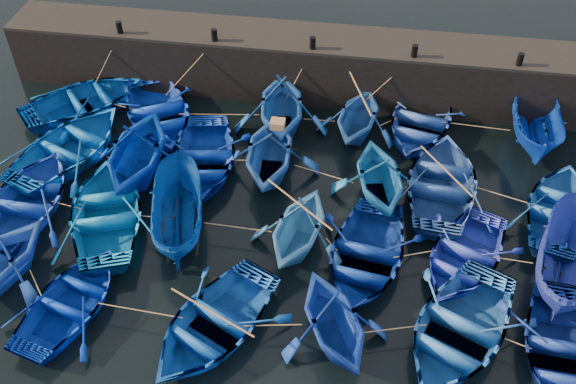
# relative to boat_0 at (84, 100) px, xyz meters

# --- Properties ---
(ground) EXTENTS (120.00, 120.00, 0.00)m
(ground) POSITION_rel_boat_0_xyz_m (9.22, -7.56, -0.53)
(ground) COLOR black
(ground) RESTS_ON ground
(quay_wall) EXTENTS (26.00, 2.50, 2.50)m
(quay_wall) POSITION_rel_boat_0_xyz_m (9.22, 2.94, 0.72)
(quay_wall) COLOR black
(quay_wall) RESTS_ON ground
(quay_top) EXTENTS (26.00, 2.50, 0.12)m
(quay_top) POSITION_rel_boat_0_xyz_m (9.22, 2.94, 2.03)
(quay_top) COLOR black
(quay_top) RESTS_ON quay_wall
(bollard_0) EXTENTS (0.24, 0.24, 0.50)m
(bollard_0) POSITION_rel_boat_0_xyz_m (1.22, 2.04, 2.34)
(bollard_0) COLOR black
(bollard_0) RESTS_ON quay_top
(bollard_1) EXTENTS (0.24, 0.24, 0.50)m
(bollard_1) POSITION_rel_boat_0_xyz_m (5.22, 2.04, 2.34)
(bollard_1) COLOR black
(bollard_1) RESTS_ON quay_top
(bollard_2) EXTENTS (0.24, 0.24, 0.50)m
(bollard_2) POSITION_rel_boat_0_xyz_m (9.22, 2.04, 2.34)
(bollard_2) COLOR black
(bollard_2) RESTS_ON quay_top
(bollard_3) EXTENTS (0.24, 0.24, 0.50)m
(bollard_3) POSITION_rel_boat_0_xyz_m (13.22, 2.04, 2.34)
(bollard_3) COLOR black
(bollard_3) RESTS_ON quay_top
(bollard_4) EXTENTS (0.24, 0.24, 0.50)m
(bollard_4) POSITION_rel_boat_0_xyz_m (17.22, 2.04, 2.34)
(bollard_4) COLOR black
(bollard_4) RESTS_ON quay_top
(boat_0) EXTENTS (6.29, 6.19, 1.07)m
(boat_0) POSITION_rel_boat_0_xyz_m (0.00, 0.00, 0.00)
(boat_0) COLOR #003E8F
(boat_0) RESTS_ON ground
(boat_1) EXTENTS (5.88, 6.50, 1.11)m
(boat_1) POSITION_rel_boat_0_xyz_m (3.24, -0.35, 0.02)
(boat_1) COLOR #0935C9
(boat_1) RESTS_ON ground
(boat_2) EXTENTS (4.41, 4.91, 2.31)m
(boat_2) POSITION_rel_boat_0_xyz_m (8.25, 0.10, 0.62)
(boat_2) COLOR #164C9A
(boat_2) RESTS_ON ground
(boat_3) EXTENTS (3.85, 4.26, 1.96)m
(boat_3) POSITION_rel_boat_0_xyz_m (11.31, 0.14, 0.45)
(boat_3) COLOR #1C4F92
(boat_3) RESTS_ON ground
(boat_4) EXTENTS (4.58, 5.64, 1.03)m
(boat_4) POSITION_rel_boat_0_xyz_m (13.75, 0.75, -0.02)
(boat_4) COLOR #1F4398
(boat_4) RESTS_ON ground
(boat_5) EXTENTS (2.01, 4.86, 1.85)m
(boat_5) POSITION_rel_boat_0_xyz_m (18.14, 0.61, 0.39)
(boat_5) COLOR #052F95
(boat_5) RESTS_ON ground
(boat_6) EXTENTS (5.56, 6.43, 1.12)m
(boat_6) POSITION_rel_boat_0_xyz_m (0.61, -3.02, 0.03)
(boat_6) COLOR #0651B3
(boat_6) RESTS_ON ground
(boat_7) EXTENTS (4.10, 4.74, 2.46)m
(boat_7) POSITION_rel_boat_0_xyz_m (3.58, -3.52, 0.70)
(boat_7) COLOR #002C9A
(boat_7) RESTS_ON ground
(boat_8) EXTENTS (4.43, 5.59, 1.05)m
(boat_8) POSITION_rel_boat_0_xyz_m (5.77, -2.85, -0.01)
(boat_8) COLOR #072D97
(boat_8) RESTS_ON ground
(boat_9) EXTENTS (3.91, 4.46, 2.24)m
(boat_9) POSITION_rel_boat_0_xyz_m (8.30, -2.74, 0.58)
(boat_9) COLOR #1A4C94
(boat_9) RESTS_ON ground
(boat_10) EXTENTS (4.18, 4.58, 2.06)m
(boat_10) POSITION_rel_boat_0_xyz_m (12.33, -3.37, 0.49)
(boat_10) COLOR #1361A6
(boat_10) RESTS_ON ground
(boat_11) EXTENTS (4.27, 5.62, 1.10)m
(boat_11) POSITION_rel_boat_0_xyz_m (14.59, -2.87, 0.01)
(boat_11) COLOR navy
(boat_11) RESTS_ON ground
(boat_12) EXTENTS (4.59, 5.52, 0.99)m
(boat_12) POSITION_rel_boat_0_xyz_m (18.58, -3.55, -0.04)
(boat_12) COLOR #14509F
(boat_12) RESTS_ON ground
(boat_13) EXTENTS (3.69, 5.10, 1.04)m
(boat_13) POSITION_rel_boat_0_xyz_m (0.31, -5.92, -0.01)
(boat_13) COLOR navy
(boat_13) RESTS_ON ground
(boat_14) EXTENTS (5.29, 6.18, 1.08)m
(boat_14) POSITION_rel_boat_0_xyz_m (3.27, -6.12, 0.01)
(boat_14) COLOR #0868B9
(boat_14) RESTS_ON ground
(boat_15) EXTENTS (2.73, 4.77, 1.74)m
(boat_15) POSITION_rel_boat_0_xyz_m (5.75, -6.11, 0.33)
(boat_15) COLOR navy
(boat_15) RESTS_ON ground
(boat_16) EXTENTS (3.88, 4.27, 1.94)m
(boat_16) POSITION_rel_boat_0_xyz_m (9.85, -6.17, 0.44)
(boat_16) COLOR #3174BE
(boat_16) RESTS_ON ground
(boat_17) EXTENTS (4.22, 5.40, 1.02)m
(boat_17) POSITION_rel_boat_0_xyz_m (12.07, -6.68, -0.02)
(boat_17) COLOR navy
(boat_17) RESTS_ON ground
(boat_18) EXTENTS (4.71, 5.36, 0.92)m
(boat_18) POSITION_rel_boat_0_xyz_m (15.19, -6.17, -0.07)
(boat_18) COLOR #1F32B9
(boat_18) RESTS_ON ground
(boat_19) EXTENTS (3.05, 5.10, 1.85)m
(boat_19) POSITION_rel_boat_0_xyz_m (18.20, -6.24, 0.39)
(boat_19) COLOR navy
(boat_19) RESTS_ON ground
(boat_21) EXTENTS (4.02, 4.88, 0.88)m
(boat_21) POSITION_rel_boat_0_xyz_m (3.48, -9.82, -0.09)
(boat_21) COLOR #00238E
(boat_21) RESTS_ON ground
(boat_22) EXTENTS (5.23, 5.86, 1.00)m
(boat_22) POSITION_rel_boat_0_xyz_m (7.89, -9.94, -0.03)
(boat_22) COLOR #0A4296
(boat_22) RESTS_ON ground
(boat_23) EXTENTS (4.48, 4.70, 1.93)m
(boat_23) POSITION_rel_boat_0_xyz_m (11.34, -9.64, 0.43)
(boat_23) COLOR #0F3396
(boat_23) RESTS_ON ground
(boat_24) EXTENTS (5.55, 6.26, 1.08)m
(boat_24) POSITION_rel_boat_0_xyz_m (14.89, -9.10, 0.00)
(boat_24) COLOR #19559F
(boat_24) RESTS_ON ground
(boat_25) EXTENTS (3.84, 5.16, 1.02)m
(boat_25) POSITION_rel_boat_0_xyz_m (17.79, -9.46, -0.02)
(boat_25) COLOR navy
(boat_25) RESTS_ON ground
(wooden_crate) EXTENTS (0.50, 0.45, 0.27)m
(wooden_crate) POSITION_rel_boat_0_xyz_m (8.60, -2.74, 1.84)
(wooden_crate) COLOR #986E42
(wooden_crate) RESTS_ON boat_9
(mooring_ropes) EXTENTS (18.18, 11.93, 2.10)m
(mooring_ropes) POSITION_rel_boat_0_xyz_m (9.33, -2.58, 0.34)
(mooring_ropes) COLOR tan
(mooring_ropes) RESTS_ON ground
(loose_oars) EXTENTS (8.96, 12.17, 1.02)m
(loose_oars) POSITION_rel_boat_0_xyz_m (10.91, -4.71, 1.00)
(loose_oars) COLOR #99724C
(loose_oars) RESTS_ON ground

